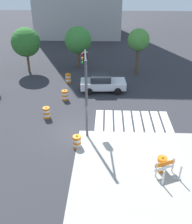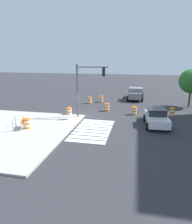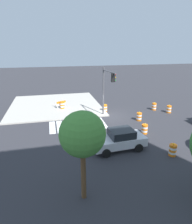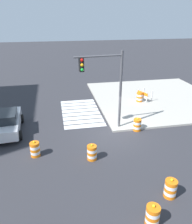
% 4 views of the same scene
% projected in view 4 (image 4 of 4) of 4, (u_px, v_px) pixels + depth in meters
% --- Properties ---
extents(ground_plane, '(120.00, 120.00, 0.00)m').
position_uv_depth(ground_plane, '(113.00, 133.00, 15.87)').
color(ground_plane, '#2D2D33').
extents(sidewalk_corner, '(12.00, 12.00, 0.15)m').
position_uv_depth(sidewalk_corner, '(155.00, 98.00, 22.26)').
color(sidewalk_corner, '#ADA89E').
rests_on(sidewalk_corner, ground).
extents(crosswalk_stripes, '(5.85, 3.20, 0.02)m').
position_uv_depth(crosswalk_stripes, '(81.00, 112.00, 19.14)').
color(crosswalk_stripes, silver).
rests_on(crosswalk_stripes, ground).
extents(sports_car, '(4.41, 2.36, 1.63)m').
position_uv_depth(sports_car, '(6.00, 122.00, 15.59)').
color(sports_car, silver).
rests_on(sports_car, ground).
extents(traffic_barrel_near_corner, '(0.56, 0.56, 1.02)m').
position_uv_depth(traffic_barrel_near_corner, '(152.00, 215.00, 8.80)').
color(traffic_barrel_near_corner, orange).
rests_on(traffic_barrel_near_corner, ground).
extents(traffic_barrel_crosswalk_end, '(0.56, 0.56, 1.02)m').
position_uv_depth(traffic_barrel_crosswalk_end, '(92.00, 153.00, 12.80)').
color(traffic_barrel_crosswalk_end, orange).
rests_on(traffic_barrel_crosswalk_end, ground).
extents(traffic_barrel_median_far, '(0.56, 0.56, 1.02)m').
position_uv_depth(traffic_barrel_median_far, '(137.00, 125.00, 16.01)').
color(traffic_barrel_median_far, orange).
rests_on(traffic_barrel_median_far, ground).
extents(traffic_barrel_far_curb, '(0.56, 0.56, 1.02)m').
position_uv_depth(traffic_barrel_far_curb, '(170.00, 189.00, 10.16)').
color(traffic_barrel_far_curb, orange).
rests_on(traffic_barrel_far_curb, ground).
extents(traffic_barrel_lane_center, '(0.56, 0.56, 1.02)m').
position_uv_depth(traffic_barrel_lane_center, '(35.00, 149.00, 13.11)').
color(traffic_barrel_lane_center, orange).
rests_on(traffic_barrel_lane_center, ground).
extents(traffic_barrel_on_sidewalk, '(0.56, 0.56, 1.02)m').
position_uv_depth(traffic_barrel_on_sidewalk, '(140.00, 97.00, 20.96)').
color(traffic_barrel_on_sidewalk, orange).
rests_on(traffic_barrel_on_sidewalk, sidewalk_corner).
extents(construction_barricade, '(1.44, 1.19, 1.00)m').
position_uv_depth(construction_barricade, '(144.00, 95.00, 21.14)').
color(construction_barricade, silver).
rests_on(construction_barricade, sidewalk_corner).
extents(traffic_light_pole, '(0.63, 3.28, 5.50)m').
position_uv_depth(traffic_light_pole, '(105.00, 78.00, 14.63)').
color(traffic_light_pole, '#4C4C51').
rests_on(traffic_light_pole, sidewalk_corner).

